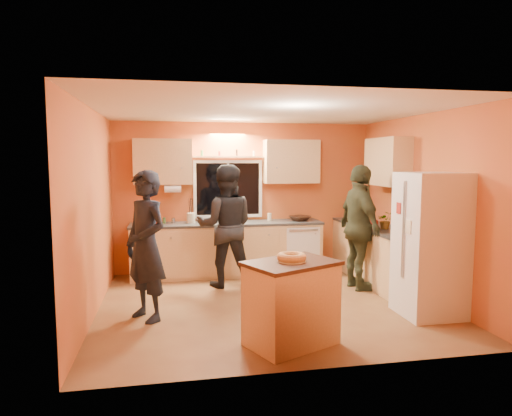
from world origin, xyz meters
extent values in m
plane|color=brown|center=(0.00, 0.00, 0.00)|extent=(4.50, 4.50, 0.00)
cube|color=#C95633|center=(0.00, 2.00, 1.30)|extent=(4.50, 0.04, 2.60)
cube|color=#C95633|center=(0.00, -2.00, 1.30)|extent=(4.50, 0.04, 2.60)
cube|color=#C95633|center=(-2.25, 0.00, 1.30)|extent=(0.04, 4.00, 2.60)
cube|color=#C95633|center=(2.25, 0.00, 1.30)|extent=(0.04, 4.00, 2.60)
cube|color=white|center=(0.00, 0.00, 2.60)|extent=(4.50, 4.00, 0.02)
cube|color=black|center=(-0.30, 1.99, 1.45)|extent=(1.10, 0.02, 0.90)
cube|color=white|center=(-0.30, 1.97, 1.45)|extent=(1.20, 0.04, 1.00)
cube|color=tan|center=(-1.40, 1.83, 1.92)|extent=(0.95, 0.33, 0.75)
cube|color=tan|center=(0.80, 1.83, 1.92)|extent=(0.95, 0.33, 0.75)
cube|color=tan|center=(2.08, 0.80, 1.92)|extent=(0.33, 1.00, 0.75)
cylinder|color=silver|center=(-1.25, 1.72, 1.48)|extent=(0.27, 0.12, 0.12)
cube|color=tan|center=(-0.35, 1.70, 0.43)|extent=(3.20, 0.60, 0.86)
cube|color=#282B2D|center=(-0.35, 1.70, 0.88)|extent=(3.24, 0.62, 0.04)
cube|color=tan|center=(1.95, 1.70, 0.43)|extent=(0.60, 0.60, 0.86)
cube|color=#282B2D|center=(1.95, 1.70, 0.88)|extent=(0.62, 0.62, 0.04)
cube|color=tan|center=(1.95, 0.50, 0.43)|extent=(0.60, 1.80, 0.86)
cube|color=#282B2D|center=(1.95, 0.50, 0.88)|extent=(0.62, 1.84, 0.04)
cube|color=silver|center=(1.89, -0.80, 0.90)|extent=(0.72, 0.70, 1.80)
cube|color=tan|center=(-0.06, -1.38, 0.43)|extent=(1.05, 0.91, 0.87)
cube|color=black|center=(-0.06, -1.38, 0.88)|extent=(1.11, 0.96, 0.04)
torus|color=#B08048|center=(-0.06, -1.38, 0.94)|extent=(0.31, 0.31, 0.09)
imported|color=black|center=(-1.60, -0.30, 0.92)|extent=(0.75, 0.80, 1.83)
imported|color=black|center=(-0.46, 1.02, 0.94)|extent=(1.01, 0.83, 1.88)
imported|color=#2D321F|center=(1.50, 0.47, 0.94)|extent=(0.52, 1.13, 1.89)
imported|color=black|center=(0.92, 1.68, 0.94)|extent=(0.45, 0.45, 0.08)
cylinder|color=beige|center=(-0.96, 1.74, 0.99)|extent=(0.14, 0.14, 0.17)
imported|color=gray|center=(1.94, 0.51, 1.03)|extent=(0.29, 0.27, 0.27)
cube|color=maroon|center=(1.96, 1.03, 0.94)|extent=(0.20, 0.18, 0.07)
camera|label=1|loc=(-1.30, -5.91, 1.95)|focal=32.00mm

